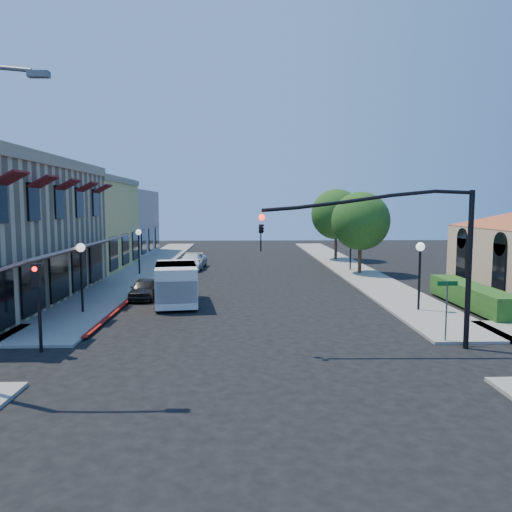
{
  "coord_description": "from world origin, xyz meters",
  "views": [
    {
      "loc": [
        -0.55,
        -16.8,
        5.45
      ],
      "look_at": [
        0.28,
        10.97,
        2.6
      ],
      "focal_mm": 35.0,
      "sensor_mm": 36.0,
      "label": 1
    }
  ],
  "objects_px": {
    "parked_car_b": "(180,272)",
    "parked_car_c": "(191,262)",
    "lamppost_right_near": "(420,259)",
    "parked_car_a": "(144,289)",
    "lamppost_right_far": "(351,238)",
    "street_tree_a": "(361,221)",
    "secondary_signal": "(38,291)",
    "parked_car_d": "(192,261)",
    "street_name_sign": "(447,301)",
    "signal_mast_arm": "(413,242)",
    "lamppost_left_far": "(139,240)",
    "lamppost_left_near": "(81,260)",
    "white_van": "(176,281)",
    "street_tree_b": "(336,214)"
  },
  "relations": [
    {
      "from": "secondary_signal",
      "to": "parked_car_d",
      "type": "relative_size",
      "value": 0.71
    },
    {
      "from": "secondary_signal",
      "to": "lamppost_right_far",
      "type": "xyz_separation_m",
      "value": [
        16.5,
        22.59,
        0.42
      ]
    },
    {
      "from": "lamppost_left_far",
      "to": "street_tree_a",
      "type": "bearing_deg",
      "value": 0.0
    },
    {
      "from": "parked_car_a",
      "to": "parked_car_b",
      "type": "relative_size",
      "value": 0.88
    },
    {
      "from": "street_tree_b",
      "to": "parked_car_d",
      "type": "bearing_deg",
      "value": -156.19
    },
    {
      "from": "parked_car_a",
      "to": "lamppost_left_near",
      "type": "bearing_deg",
      "value": -120.31
    },
    {
      "from": "parked_car_b",
      "to": "parked_car_a",
      "type": "bearing_deg",
      "value": -102.24
    },
    {
      "from": "signal_mast_arm",
      "to": "parked_car_d",
      "type": "xyz_separation_m",
      "value": [
        -10.66,
        24.5,
        -3.44
      ]
    },
    {
      "from": "lamppost_left_near",
      "to": "parked_car_b",
      "type": "xyz_separation_m",
      "value": [
        3.58,
        10.74,
        -2.08
      ]
    },
    {
      "from": "lamppost_left_near",
      "to": "lamppost_right_near",
      "type": "relative_size",
      "value": 1.0
    },
    {
      "from": "signal_mast_arm",
      "to": "white_van",
      "type": "distance_m",
      "value": 13.63
    },
    {
      "from": "white_van",
      "to": "parked_car_a",
      "type": "height_order",
      "value": "white_van"
    },
    {
      "from": "signal_mast_arm",
      "to": "lamppost_right_near",
      "type": "relative_size",
      "value": 2.24
    },
    {
      "from": "street_tree_a",
      "to": "secondary_signal",
      "type": "relative_size",
      "value": 1.95
    },
    {
      "from": "secondary_signal",
      "to": "parked_car_a",
      "type": "height_order",
      "value": "secondary_signal"
    },
    {
      "from": "street_tree_a",
      "to": "lamppost_left_near",
      "type": "xyz_separation_m",
      "value": [
        -17.3,
        -14.0,
        -1.46
      ]
    },
    {
      "from": "lamppost_right_far",
      "to": "parked_car_c",
      "type": "relative_size",
      "value": 0.79
    },
    {
      "from": "lamppost_right_near",
      "to": "parked_car_b",
      "type": "bearing_deg",
      "value": 141.33
    },
    {
      "from": "white_van",
      "to": "street_name_sign",
      "type": "bearing_deg",
      "value": -34.99
    },
    {
      "from": "lamppost_right_far",
      "to": "white_van",
      "type": "xyz_separation_m",
      "value": [
        -12.63,
        -13.66,
        -1.46
      ]
    },
    {
      "from": "lamppost_right_far",
      "to": "parked_car_a",
      "type": "distance_m",
      "value": 19.1
    },
    {
      "from": "street_tree_a",
      "to": "parked_car_c",
      "type": "bearing_deg",
      "value": 167.56
    },
    {
      "from": "signal_mast_arm",
      "to": "parked_car_c",
      "type": "bearing_deg",
      "value": 114.39
    },
    {
      "from": "parked_car_b",
      "to": "parked_car_c",
      "type": "distance_m",
      "value": 6.27
    },
    {
      "from": "parked_car_a",
      "to": "signal_mast_arm",
      "type": "bearing_deg",
      "value": -41.47
    },
    {
      "from": "street_name_sign",
      "to": "lamppost_right_near",
      "type": "relative_size",
      "value": 0.7
    },
    {
      "from": "parked_car_d",
      "to": "lamppost_left_far",
      "type": "bearing_deg",
      "value": -130.37
    },
    {
      "from": "parked_car_c",
      "to": "parked_car_d",
      "type": "relative_size",
      "value": 0.97
    },
    {
      "from": "signal_mast_arm",
      "to": "parked_car_a",
      "type": "bearing_deg",
      "value": 138.94
    },
    {
      "from": "lamppost_right_far",
      "to": "parked_car_c",
      "type": "distance_m",
      "value": 13.5
    },
    {
      "from": "lamppost_left_near",
      "to": "parked_car_a",
      "type": "bearing_deg",
      "value": 60.1
    },
    {
      "from": "lamppost_left_far",
      "to": "lamppost_right_far",
      "type": "bearing_deg",
      "value": 6.71
    },
    {
      "from": "signal_mast_arm",
      "to": "lamppost_right_near",
      "type": "height_order",
      "value": "signal_mast_arm"
    },
    {
      "from": "street_tree_a",
      "to": "signal_mast_arm",
      "type": "height_order",
      "value": "street_tree_a"
    },
    {
      "from": "lamppost_left_far",
      "to": "parked_car_d",
      "type": "relative_size",
      "value": 0.77
    },
    {
      "from": "secondary_signal",
      "to": "lamppost_right_near",
      "type": "xyz_separation_m",
      "value": [
        16.5,
        6.59,
        0.42
      ]
    },
    {
      "from": "signal_mast_arm",
      "to": "lamppost_right_near",
      "type": "xyz_separation_m",
      "value": [
        2.64,
        6.5,
        -1.35
      ]
    },
    {
      "from": "lamppost_right_near",
      "to": "parked_car_a",
      "type": "relative_size",
      "value": 1.02
    },
    {
      "from": "signal_mast_arm",
      "to": "lamppost_left_near",
      "type": "height_order",
      "value": "signal_mast_arm"
    },
    {
      "from": "lamppost_left_near",
      "to": "parked_car_c",
      "type": "height_order",
      "value": "lamppost_left_near"
    },
    {
      "from": "secondary_signal",
      "to": "parked_car_c",
      "type": "height_order",
      "value": "secondary_signal"
    },
    {
      "from": "signal_mast_arm",
      "to": "white_van",
      "type": "height_order",
      "value": "signal_mast_arm"
    },
    {
      "from": "lamppost_left_near",
      "to": "parked_car_c",
      "type": "bearing_deg",
      "value": 77.72
    },
    {
      "from": "parked_car_b",
      "to": "lamppost_left_near",
      "type": "bearing_deg",
      "value": -109.91
    },
    {
      "from": "street_tree_a",
      "to": "parked_car_b",
      "type": "bearing_deg",
      "value": -166.62
    },
    {
      "from": "lamppost_left_far",
      "to": "parked_car_b",
      "type": "height_order",
      "value": "lamppost_left_far"
    },
    {
      "from": "street_name_sign",
      "to": "parked_car_d",
      "type": "xyz_separation_m",
      "value": [
        -12.3,
        23.8,
        -1.05
      ]
    },
    {
      "from": "parked_car_d",
      "to": "parked_car_c",
      "type": "bearing_deg",
      "value": -87.6
    },
    {
      "from": "parked_car_b",
      "to": "street_name_sign",
      "type": "bearing_deg",
      "value": -54.55
    },
    {
      "from": "secondary_signal",
      "to": "lamppost_left_near",
      "type": "xyz_separation_m",
      "value": [
        -0.5,
        6.59,
        0.42
      ]
    }
  ]
}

